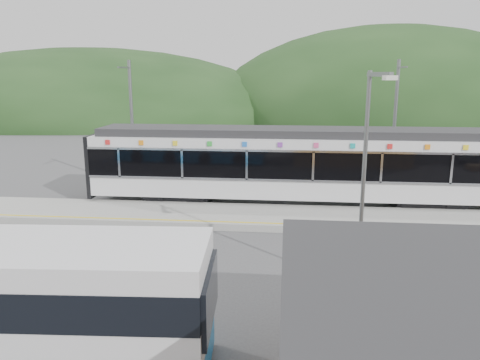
{
  "coord_description": "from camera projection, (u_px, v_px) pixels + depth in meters",
  "views": [
    {
      "loc": [
        1.43,
        -16.33,
        6.3
      ],
      "look_at": [
        -0.3,
        1.0,
        2.32
      ],
      "focal_mm": 35.0,
      "sensor_mm": 36.0,
      "label": 1
    }
  ],
  "objects": [
    {
      "name": "hills",
      "position": [
        386.0,
        211.0,
        21.91
      ],
      "size": [
        146.0,
        149.0,
        26.0
      ],
      "color": "#1E3D19",
      "rests_on": "ground"
    },
    {
      "name": "lamp_post",
      "position": [
        365.0,
        164.0,
        13.15
      ],
      "size": [
        0.51,
        1.17,
        6.39
      ],
      "rotation": [
        0.0,
        0.0,
        0.38
      ],
      "color": "slate",
      "rests_on": "ground"
    },
    {
      "name": "catenary_mast_east",
      "position": [
        394.0,
        126.0,
        24.2
      ],
      "size": [
        0.18,
        1.8,
        7.0
      ],
      "color": "slate",
      "rests_on": "ground"
    },
    {
      "name": "platform",
      "position": [
        252.0,
        217.0,
        20.55
      ],
      "size": [
        26.0,
        3.2,
        0.3
      ],
      "primitive_type": "cube",
      "color": "#9E9E99",
      "rests_on": "ground"
    },
    {
      "name": "catenary_mast_west",
      "position": [
        132.0,
        123.0,
        25.55
      ],
      "size": [
        0.18,
        1.8,
        7.0
      ],
      "color": "slate",
      "rests_on": "ground"
    },
    {
      "name": "train",
      "position": [
        301.0,
        163.0,
        22.53
      ],
      "size": [
        20.44,
        3.01,
        3.74
      ],
      "color": "black",
      "rests_on": "ground"
    },
    {
      "name": "ground",
      "position": [
        245.0,
        247.0,
        17.38
      ],
      "size": [
        120.0,
        120.0,
        0.0
      ],
      "primitive_type": "plane",
      "color": "#4C4C4F",
      "rests_on": "ground"
    },
    {
      "name": "yellow_line",
      "position": [
        250.0,
        223.0,
        19.25
      ],
      "size": [
        26.0,
        0.1,
        0.01
      ],
      "primitive_type": "cube",
      "color": "yellow",
      "rests_on": "platform"
    }
  ]
}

